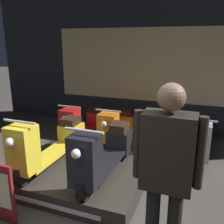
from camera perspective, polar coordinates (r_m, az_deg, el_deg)
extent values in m
cube|color=#23282D|center=(6.04, 8.35, 11.04)|extent=(8.33, 0.08, 3.20)
cube|color=beige|center=(6.00, 8.24, 10.53)|extent=(4.58, 0.01, 1.70)
cube|color=#2D2823|center=(3.97, -7.73, -14.09)|extent=(2.00, 1.53, 0.25)
cube|color=silver|center=(3.43, -14.16, -20.03)|extent=(1.40, 0.01, 0.06)
cylinder|color=black|center=(3.60, -19.47, -13.01)|extent=(0.09, 0.33, 0.33)
cylinder|color=black|center=(4.55, -9.04, -6.01)|extent=(0.09, 0.33, 0.33)
cube|color=yellow|center=(4.05, -13.58, -9.24)|extent=(0.32, 1.20, 0.05)
cube|color=yellow|center=(3.47, -19.72, -7.99)|extent=(0.34, 0.30, 0.63)
cube|color=yellow|center=(4.50, -9.24, -5.10)|extent=(0.35, 0.35, 0.38)
cube|color=black|center=(4.41, -9.44, -2.05)|extent=(0.26, 0.32, 0.12)
cylinder|color=silver|center=(3.33, -20.41, -2.10)|extent=(0.48, 0.03, 0.03)
sphere|color=white|center=(3.26, -22.35, -6.43)|extent=(0.11, 0.11, 0.11)
cylinder|color=black|center=(3.15, -6.17, -16.57)|extent=(0.09, 0.33, 0.33)
cylinder|color=black|center=(4.20, 1.83, -7.71)|extent=(0.09, 0.33, 0.33)
cube|color=black|center=(3.66, -1.53, -11.64)|extent=(0.32, 1.20, 0.05)
cube|color=black|center=(3.00, -6.14, -10.95)|extent=(0.34, 0.30, 0.63)
cube|color=black|center=(4.15, 1.73, -6.75)|extent=(0.35, 0.35, 0.38)
cube|color=black|center=(4.05, 1.72, -3.47)|extent=(0.26, 0.32, 0.12)
cylinder|color=silver|center=(2.84, -6.44, -4.24)|extent=(0.48, 0.03, 0.03)
sphere|color=white|center=(2.76, -8.22, -9.46)|extent=(0.11, 0.11, 0.11)
cylinder|color=black|center=(5.10, -9.52, -6.56)|extent=(0.09, 0.33, 0.33)
cylinder|color=black|center=(6.18, -3.53, -2.31)|extent=(0.09, 0.33, 0.33)
cube|color=red|center=(5.63, -6.23, -4.32)|extent=(0.32, 1.20, 0.05)
cube|color=red|center=(5.00, -9.55, -2.93)|extent=(0.34, 0.30, 0.63)
cube|color=red|center=(6.13, -3.64, -1.61)|extent=(0.35, 0.35, 0.38)
cube|color=black|center=(6.05, -3.71, 0.66)|extent=(0.26, 0.32, 0.12)
cylinder|color=silver|center=(4.89, -9.80, 1.23)|extent=(0.48, 0.03, 0.03)
sphere|color=white|center=(4.78, -10.88, -1.66)|extent=(0.11, 0.11, 0.11)
cylinder|color=black|center=(4.77, -0.98, -7.97)|extent=(0.09, 0.33, 0.33)
cylinder|color=black|center=(5.91, 3.66, -3.18)|extent=(0.09, 0.33, 0.33)
cube|color=orange|center=(5.33, 1.60, -5.40)|extent=(0.32, 1.20, 0.05)
cube|color=orange|center=(4.67, -0.88, -4.10)|extent=(0.34, 0.30, 0.63)
cube|color=orange|center=(5.86, 3.60, -2.46)|extent=(0.35, 0.35, 0.38)
cube|color=black|center=(5.78, 3.62, -0.09)|extent=(0.26, 0.32, 0.12)
cylinder|color=silver|center=(4.54, -0.94, 0.33)|extent=(0.48, 0.03, 0.03)
sphere|color=white|center=(4.43, -1.88, -2.81)|extent=(0.11, 0.11, 0.11)
cylinder|color=black|center=(4.56, 8.64, -9.33)|extent=(0.09, 0.33, 0.33)
cylinder|color=black|center=(5.74, 11.42, -4.06)|extent=(0.09, 0.33, 0.33)
cube|color=beige|center=(5.15, 10.19, -6.48)|extent=(0.32, 1.20, 0.05)
cube|color=beige|center=(4.45, 8.89, -5.32)|extent=(0.34, 0.30, 0.63)
cube|color=beige|center=(5.69, 11.42, -3.32)|extent=(0.35, 0.35, 0.38)
cube|color=black|center=(5.60, 11.55, -0.89)|extent=(0.26, 0.32, 0.12)
cylinder|color=silver|center=(4.32, 9.08, -0.69)|extent=(0.48, 0.03, 0.03)
sphere|color=white|center=(4.20, 8.40, -4.03)|extent=(0.11, 0.11, 0.11)
cylinder|color=black|center=(4.49, 18.95, -10.50)|extent=(0.09, 0.33, 0.33)
cylinder|color=black|center=(5.68, 19.50, -4.89)|extent=(0.09, 0.33, 0.33)
cube|color=#BCBCC1|center=(5.08, 19.25, -7.45)|extent=(0.32, 1.20, 0.05)
cube|color=#BCBCC1|center=(4.38, 19.36, -6.44)|extent=(0.34, 0.30, 0.63)
cube|color=#BCBCC1|center=(5.63, 19.57, -4.15)|extent=(0.35, 0.35, 0.38)
cube|color=black|center=(5.55, 19.81, -1.71)|extent=(0.26, 0.32, 0.12)
cylinder|color=silver|center=(4.25, 19.82, -1.76)|extent=(0.48, 0.03, 0.03)
sphere|color=white|center=(4.12, 19.48, -5.21)|extent=(0.11, 0.11, 0.11)
cube|color=black|center=(2.19, 12.61, -8.85)|extent=(0.44, 0.25, 0.68)
cylinder|color=black|center=(2.22, 5.96, -7.38)|extent=(0.08, 0.08, 0.62)
cylinder|color=black|center=(2.16, 19.56, -8.92)|extent=(0.08, 0.08, 0.62)
sphere|color=brown|center=(2.04, 13.41, 3.32)|extent=(0.23, 0.23, 0.23)
cube|color=maroon|center=(3.34, -24.06, -16.63)|extent=(0.38, 0.04, 0.76)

